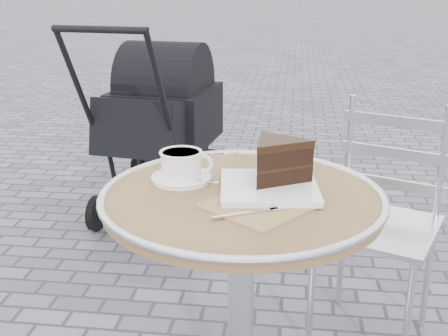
# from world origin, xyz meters

# --- Properties ---
(cafe_table) EXTENTS (0.72, 0.72, 0.74)m
(cafe_table) POSITION_xyz_m (0.00, 0.00, 0.57)
(cafe_table) COLOR silver
(cafe_table) RESTS_ON ground
(cappuccino_set) EXTENTS (0.18, 0.16, 0.08)m
(cappuccino_set) POSITION_xyz_m (-0.17, 0.08, 0.77)
(cappuccino_set) COLOR white
(cappuccino_set) RESTS_ON cafe_table
(cake_plate_set) EXTENTS (0.30, 0.38, 0.13)m
(cake_plate_set) POSITION_xyz_m (0.08, 0.05, 0.79)
(cake_plate_set) COLOR #9A7854
(cake_plate_set) RESTS_ON cafe_table
(bistro_chair) EXTENTS (0.50, 0.50, 0.85)m
(bistro_chair) POSITION_xyz_m (0.45, 0.57, 0.53)
(bistro_chair) COLOR silver
(bistro_chair) RESTS_ON ground
(baby_stroller) EXTENTS (0.59, 1.07, 1.06)m
(baby_stroller) POSITION_xyz_m (-0.61, 1.59, 0.48)
(baby_stroller) COLOR black
(baby_stroller) RESTS_ON ground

